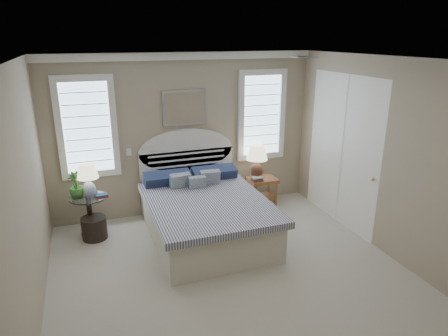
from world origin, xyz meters
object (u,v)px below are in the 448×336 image
Objects in this scene: side_table_left at (90,211)px; floor_pot at (94,228)px; nightstand_right at (262,186)px; lamp_right at (257,158)px; bed at (204,211)px; lamp_left at (88,177)px.

side_table_left is 1.68× the size of floor_pot.
side_table_left is 1.19× the size of nightstand_right.
floor_pot is 0.61× the size of lamp_right.
bed reaches higher than lamp_right.
floor_pot is at bearing -75.44° from side_table_left.
bed is 1.75m from side_table_left.
nightstand_right is 2.98m from lamp_left.
lamp_left is at bearing -177.21° from lamp_right.
floor_pot is at bearing -85.83° from lamp_left.
nightstand_right is 0.53m from lamp_right.
lamp_right reaches higher than nightstand_right.
bed is 1.68m from floor_pot.
lamp_left reaches higher than nightstand_right.
lamp_left is (-2.92, -0.11, 0.56)m from nightstand_right.
lamp_left is at bearing -177.93° from nightstand_right.
nightstand_right is 1.41× the size of floor_pot.
bed is at bearing -151.97° from nightstand_right.
side_table_left is 2.95m from nightstand_right.
lamp_left is at bearing -10.77° from side_table_left.
nightstand_right is 1.01× the size of lamp_left.
bed reaches higher than lamp_left.
nightstand_right is (2.95, 0.10, -0.00)m from side_table_left.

